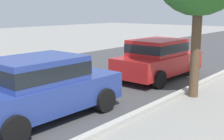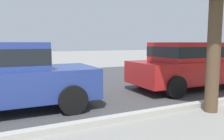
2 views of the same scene
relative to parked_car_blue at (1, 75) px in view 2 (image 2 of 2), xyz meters
The scene contains 3 objects.
street_surface 7.39m from the parked_car_blue, 22.98° to the left, with size 60.00×9.00×0.01m, color #424244.
parked_car_blue is the anchor object (origin of this frame).
parked_car_red 5.66m from the parked_car_blue, ahead, with size 4.15×2.02×1.56m.
Camera 2 is at (-6.85, -0.96, 1.55)m, focal length 36.74 mm.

